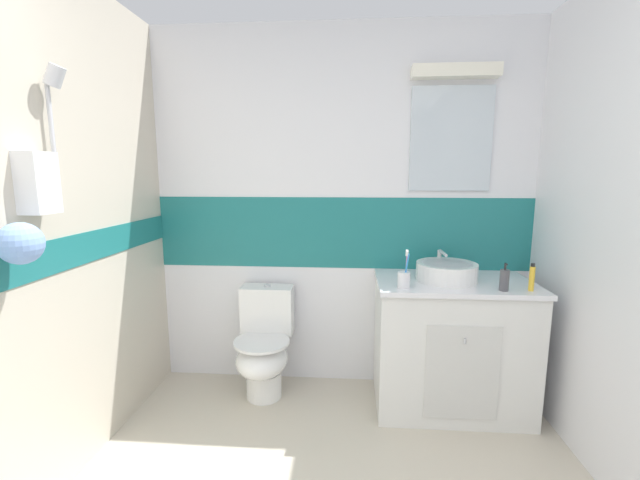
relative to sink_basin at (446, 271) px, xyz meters
The scene contains 8 objects.
wall_back_tiled 0.82m from the sink_basin, 152.75° to the left, with size 3.20×0.20×2.50m.
wall_left_shower_alcove 2.24m from the sink_basin, 155.76° to the right, with size 0.28×3.48×2.50m.
vanity_cabinet 0.49m from the sink_basin, ahead, with size 0.96×0.60×0.85m.
sink_basin is the anchor object (origin of this frame).
toilet 1.31m from the sink_basin, behind, with size 0.37×0.50×0.75m.
toothbrush_cup 0.34m from the sink_basin, 146.89° to the right, with size 0.07×0.07×0.23m.
soap_dispenser 0.35m from the sink_basin, 37.12° to the right, with size 0.05×0.05×0.16m.
toothpaste_tube_upright 0.48m from the sink_basin, 25.04° to the right, with size 0.03×0.03×0.16m.
Camera 1 is at (0.06, -0.40, 1.51)m, focal length 22.58 mm.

